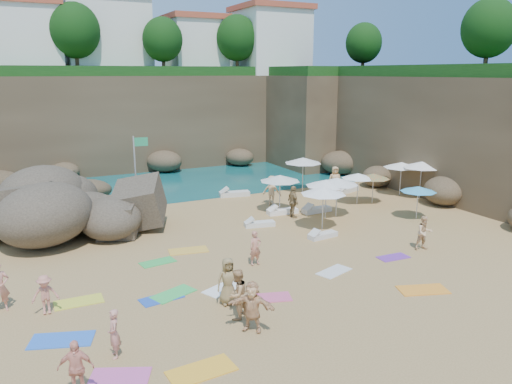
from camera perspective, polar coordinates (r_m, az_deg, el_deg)
name	(u,v)px	position (r m, az deg, el deg)	size (l,w,h in m)	color
ground	(247,250)	(24.12, -1.09, -6.62)	(120.00, 120.00, 0.00)	tan
seawater	(119,157)	(52.06, -15.43, 3.87)	(120.00, 120.00, 0.00)	#0C4751
cliff_back	(149,120)	(47.14, -12.12, 8.00)	(44.00, 8.00, 8.00)	brown
cliff_right	(425,130)	(40.64, 18.78, 6.74)	(8.00, 30.00, 8.00)	brown
cliff_corner	(317,118)	(48.66, 6.99, 8.36)	(10.00, 12.00, 8.00)	brown
clifftop_buildings	(153,39)	(48.05, -11.65, 16.77)	(28.48, 9.48, 7.00)	white
clifftop_trees	(196,35)	(42.62, -6.88, 17.41)	(35.60, 23.82, 4.40)	#11380F
rock_outcrop	(94,231)	(28.17, -18.03, -4.31)	(8.21, 6.16, 3.28)	brown
flag_pole	(137,163)	(31.18, -13.41, 3.23)	(0.90, 0.13, 4.59)	silver
parasol_0	(280,178)	(29.95, 2.75, 1.60)	(2.44, 2.44, 2.31)	silver
parasol_1	(358,176)	(32.54, 11.60, 1.82)	(2.14, 2.14, 2.02)	silver
parasol_2	(303,160)	(35.28, 5.40, 3.62)	(2.61, 2.61, 2.47)	silver
parasol_3	(422,165)	(35.21, 18.43, 2.99)	(2.64, 2.64, 2.49)	silver
parasol_4	(401,165)	(35.65, 16.29, 2.99)	(2.44, 2.44, 2.31)	silver
parasol_5	(323,191)	(26.91, 7.70, 0.14)	(2.46, 2.46, 2.32)	silver
parasol_6	(373,176)	(32.88, 13.28, 1.78)	(2.09, 2.09, 1.98)	silver
parasol_7	(326,183)	(29.07, 8.04, 1.05)	(2.41, 2.41, 2.28)	silver
parasol_10	(418,189)	(30.11, 18.06, 0.32)	(2.05, 2.05, 1.94)	silver
parasol_11	(337,181)	(29.40, 9.27, 1.25)	(2.47, 2.47, 2.34)	silver
lounger_0	(282,211)	(30.08, 3.04, -2.23)	(1.87, 0.62, 0.29)	white
lounger_1	(234,194)	(34.32, -2.48, -0.21)	(2.06, 0.69, 0.32)	silver
lounger_2	(347,190)	(36.06, 10.36, 0.24)	(1.94, 0.65, 0.30)	silver
lounger_3	(260,224)	(27.64, 0.41, -3.68)	(1.68, 0.56, 0.26)	silver
lounger_4	(317,210)	(30.59, 6.94, -2.05)	(1.88, 0.63, 0.29)	silver
lounger_5	(323,235)	(26.01, 7.64, -4.93)	(1.62, 0.54, 0.25)	silver
towel_0	(62,340)	(17.67, -21.31, -15.47)	(1.95, 0.97, 0.03)	blue
towel_1	(120,376)	(15.39, -15.27, -19.64)	(1.66, 0.83, 0.03)	#D6539F
towel_2	(202,371)	(15.20, -6.25, -19.65)	(1.92, 0.96, 0.03)	#FFAE28
towel_3	(173,294)	(19.82, -9.42, -11.41)	(1.70, 0.85, 0.03)	green
towel_4	(79,302)	(20.06, -19.59, -11.73)	(1.73, 0.87, 0.03)	yellow
towel_5	(223,288)	(20.05, -3.77, -10.94)	(1.66, 0.83, 0.03)	white
towel_6	(393,257)	(24.01, 15.41, -7.20)	(1.48, 0.74, 0.03)	purple
towel_8	(162,298)	(19.55, -10.75, -11.85)	(1.60, 0.80, 0.03)	blue
towel_9	(269,298)	(19.27, 1.52, -11.98)	(1.65, 0.83, 0.03)	#DA5581
towel_10	(423,290)	(20.95, 18.53, -10.55)	(1.90, 0.95, 0.03)	orange
towel_11	(158,262)	(23.01, -11.16, -7.87)	(1.56, 0.78, 0.03)	green
towel_12	(188,251)	(24.19, -7.73, -6.65)	(1.85, 0.92, 0.03)	gold
towel_13	(334,271)	(21.85, 8.91, -8.96)	(1.60, 0.80, 0.03)	silver
person_stand_1	(237,294)	(17.48, -2.17, -11.60)	(0.87, 0.68, 1.78)	tan
person_stand_2	(272,190)	(31.88, 1.82, 0.18)	(1.23, 0.51, 1.90)	#DDB07D
person_stand_3	(293,202)	(29.14, 4.27, -1.13)	(1.11, 0.46, 1.90)	olive
person_stand_4	(335,180)	(35.29, 9.00, 1.36)	(0.94, 0.52, 1.93)	tan
person_stand_5	(85,209)	(29.97, -18.96, -1.88)	(1.34, 0.39, 1.45)	#A77D53
person_stand_6	(114,334)	(15.95, -15.92, -15.30)	(0.55, 0.36, 1.52)	tan
person_lie_0	(47,309)	(19.48, -22.80, -12.25)	(0.92, 1.42, 0.38)	tan
person_lie_2	(228,298)	(18.75, -3.18, -12.02)	(0.86, 1.75, 0.47)	olive
person_lie_3	(252,325)	(16.97, -0.44, -14.92)	(1.59, 1.71, 0.46)	#E0A875
person_lie_4	(255,261)	(22.23, -0.07, -7.91)	(0.56, 1.53, 0.37)	tan
person_lie_5	(423,244)	(25.34, 18.58, -5.60)	(0.80, 1.64, 0.62)	#E2B380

